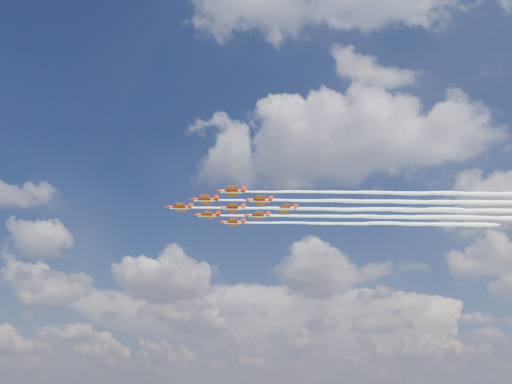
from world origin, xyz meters
TOP-DOWN VIEW (x-y plane):
  - jet_lead at (24.23, 10.04)m, footprint 104.32×43.89m
  - jet_row2_port at (35.44, 6.35)m, footprint 104.32×43.89m
  - jet_row2_starb at (29.93, 20.37)m, footprint 104.32×43.89m
  - jet_row3_port at (46.65, 2.67)m, footprint 104.32×43.89m
  - jet_row3_centre at (41.14, 16.69)m, footprint 104.32×43.89m
  - jet_row3_starb at (35.63, 30.71)m, footprint 104.32×43.89m
  - jet_row4_port at (52.36, 13.00)m, footprint 104.32×43.89m
  - jet_row4_starb at (46.84, 27.02)m, footprint 104.32×43.89m
  - jet_tail at (58.06, 23.34)m, footprint 104.32×43.89m

SIDE VIEW (x-z plane):
  - jet_lead at x=24.23m, z-range 79.13..81.63m
  - jet_row2_port at x=35.44m, z-range 79.13..81.63m
  - jet_row2_starb at x=29.93m, z-range 79.13..81.63m
  - jet_row3_port at x=46.65m, z-range 79.13..81.63m
  - jet_row3_centre at x=41.14m, z-range 79.13..81.63m
  - jet_row3_starb at x=35.63m, z-range 79.13..81.63m
  - jet_row4_port at x=52.36m, z-range 79.13..81.63m
  - jet_row4_starb at x=46.84m, z-range 79.13..81.63m
  - jet_tail at x=58.06m, z-range 79.13..81.63m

